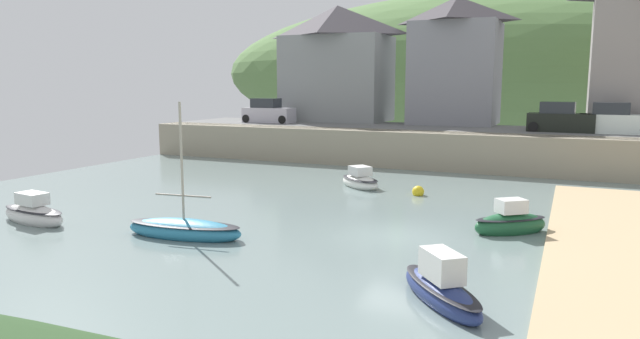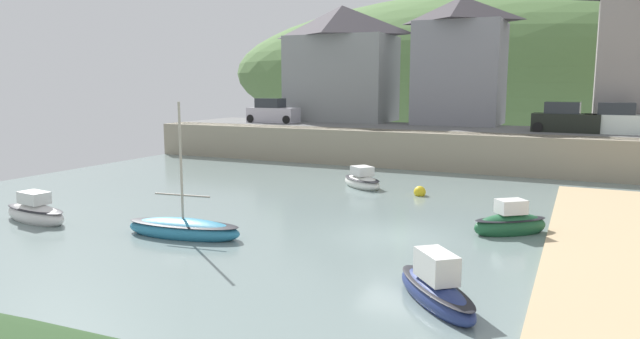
# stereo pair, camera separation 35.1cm
# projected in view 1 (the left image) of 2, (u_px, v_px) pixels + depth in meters

# --- Properties ---
(quay_seawall) EXTENTS (48.00, 9.40, 2.40)m
(quay_seawall) POSITION_uv_depth(u_px,v_px,m) (475.00, 149.00, 36.20)
(quay_seawall) COLOR gray
(quay_seawall) RESTS_ON ground
(hillside_backdrop) EXTENTS (80.00, 44.00, 19.76)m
(hillside_backdrop) POSITION_uv_depth(u_px,v_px,m) (523.00, 72.00, 69.51)
(hillside_backdrop) COLOR #577C44
(hillside_backdrop) RESTS_ON ground
(waterfront_building_left) EXTENTS (8.78, 5.92, 9.53)m
(waterfront_building_left) POSITION_uv_depth(u_px,v_px,m) (337.00, 63.00, 47.42)
(waterfront_building_left) COLOR gray
(waterfront_building_left) RESTS_ON ground
(waterfront_building_centre) EXTENTS (6.68, 5.70, 9.65)m
(waterfront_building_centre) POSITION_uv_depth(u_px,v_px,m) (456.00, 60.00, 43.43)
(waterfront_building_centre) COLOR gray
(waterfront_building_centre) RESTS_ON ground
(sailboat_nearest_shore) EXTENTS (4.63, 1.91, 5.07)m
(sailboat_nearest_shore) POSITION_uv_depth(u_px,v_px,m) (184.00, 229.00, 20.46)
(sailboat_nearest_shore) COLOR teal
(sailboat_nearest_shore) RESTS_ON ground
(sailboat_far_left) EXTENTS (3.64, 1.56, 1.43)m
(sailboat_far_left) POSITION_uv_depth(u_px,v_px,m) (33.00, 214.00, 22.55)
(sailboat_far_left) COLOR silver
(sailboat_far_left) RESTS_ON ground
(sailboat_white_hull) EXTENTS (3.15, 2.92, 1.31)m
(sailboat_white_hull) POSITION_uv_depth(u_px,v_px,m) (360.00, 181.00, 30.40)
(sailboat_white_hull) COLOR white
(sailboat_white_hull) RESTS_ON ground
(rowboat_small_beached) EXTENTS (3.08, 3.40, 1.52)m
(rowboat_small_beached) POSITION_uv_depth(u_px,v_px,m) (441.00, 289.00, 14.29)
(rowboat_small_beached) COLOR navy
(rowboat_small_beached) RESTS_ON ground
(dinghy_open_wooden) EXTENTS (2.90, 2.58, 1.51)m
(dinghy_open_wooden) POSITION_uv_depth(u_px,v_px,m) (510.00, 223.00, 20.99)
(dinghy_open_wooden) COLOR #1E5833
(dinghy_open_wooden) RESTS_ON ground
(parked_car_near_slipway) EXTENTS (4.11, 1.82, 1.95)m
(parked_car_near_slipway) POSITION_uv_depth(u_px,v_px,m) (268.00, 113.00, 45.64)
(parked_car_near_slipway) COLOR #B9B5C1
(parked_car_near_slipway) RESTS_ON ground
(parked_car_by_wall) EXTENTS (4.18, 1.91, 1.95)m
(parked_car_by_wall) POSITION_uv_depth(u_px,v_px,m) (560.00, 119.00, 36.85)
(parked_car_by_wall) COLOR black
(parked_car_by_wall) RESTS_ON ground
(parked_car_end_of_row) EXTENTS (4.17, 1.88, 1.95)m
(parked_car_end_of_row) POSITION_uv_depth(u_px,v_px,m) (614.00, 121.00, 35.59)
(parked_car_end_of_row) COLOR silver
(parked_car_end_of_row) RESTS_ON ground
(mooring_buoy) EXTENTS (0.60, 0.60, 0.60)m
(mooring_buoy) POSITION_uv_depth(u_px,v_px,m) (418.00, 192.00, 28.14)
(mooring_buoy) COLOR yellow
(mooring_buoy) RESTS_ON ground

